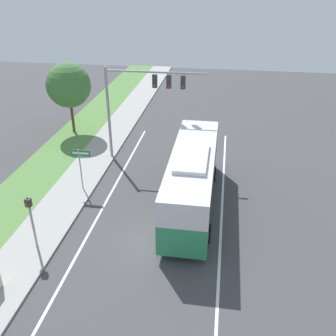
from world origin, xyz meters
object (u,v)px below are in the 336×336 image
(bus, at_px, (192,176))
(street_sign, at_px, (81,162))
(signal_gantry, at_px, (141,94))
(pedestrian_signal, at_px, (31,215))

(bus, height_order, street_sign, bus)
(signal_gantry, height_order, street_sign, signal_gantry)
(bus, relative_size, pedestrian_signal, 3.55)
(bus, relative_size, signal_gantry, 1.47)
(pedestrian_signal, distance_m, street_sign, 5.95)
(bus, xyz_separation_m, pedestrian_signal, (-7.59, -5.17, -0.03))
(signal_gantry, relative_size, pedestrian_signal, 2.41)
(bus, bearing_deg, street_sign, 173.91)
(pedestrian_signal, bearing_deg, bus, 34.26)
(signal_gantry, height_order, pedestrian_signal, signal_gantry)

